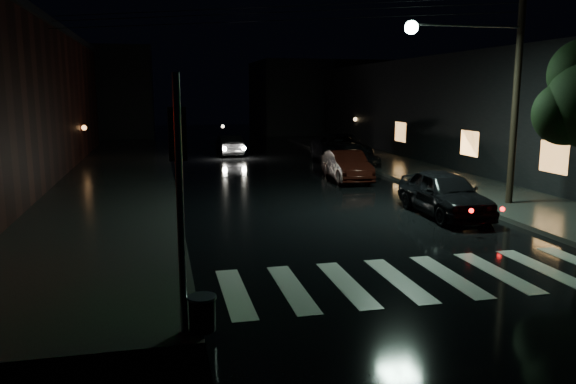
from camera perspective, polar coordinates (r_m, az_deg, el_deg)
ground at (r=11.44m, az=0.99°, el=-10.62°), size 120.00×120.00×0.00m
sidewalk_left at (r=24.82m, az=-18.35°, el=0.41°), size 6.00×44.00×0.15m
sidewalk_right at (r=27.72m, az=14.22°, el=1.59°), size 4.00×44.00×0.15m
building_right at (r=34.50m, az=21.87°, el=7.69°), size 10.00×40.00×6.00m
building_far_left at (r=55.87m, az=-20.86°, el=9.45°), size 14.00×10.00×8.00m
building_far_right at (r=57.81m, az=3.79°, el=9.59°), size 14.00×10.00×7.00m
crosswalk at (r=12.88m, az=13.65°, el=-8.47°), size 9.00×3.00×0.01m
signal_pole_corner at (r=9.28m, az=-9.78°, el=-5.73°), size 0.68×0.61×4.20m
utility_pole at (r=20.80m, az=20.75°, el=11.01°), size 4.92×0.44×8.00m
parked_car_a at (r=19.25m, az=15.60°, el=-0.10°), size 1.88×4.45×1.50m
parked_car_b at (r=26.00m, az=6.00°, el=2.67°), size 1.71×4.27×1.38m
parked_car_c at (r=30.77m, az=6.49°, el=3.72°), size 2.28×4.57×1.27m
parked_car_d at (r=32.53m, az=5.39°, el=4.42°), size 3.29×6.17×1.65m
oncoming_car at (r=36.54m, az=-6.01°, el=4.76°), size 1.44×3.96×1.30m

